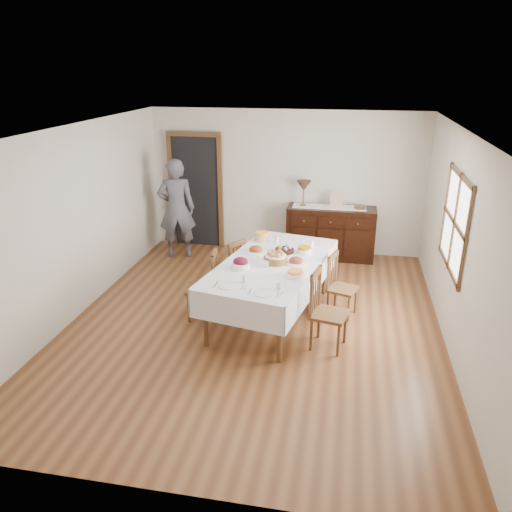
% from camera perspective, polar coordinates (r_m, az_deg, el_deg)
% --- Properties ---
extents(ground, '(6.00, 6.00, 0.00)m').
position_cam_1_polar(ground, '(6.94, -0.15, -7.63)').
color(ground, brown).
extents(room_shell, '(5.02, 6.02, 2.65)m').
position_cam_1_polar(room_shell, '(6.74, -0.71, 6.54)').
color(room_shell, silver).
rests_on(room_shell, ground).
extents(dining_table, '(1.70, 2.63, 0.84)m').
position_cam_1_polar(dining_table, '(6.79, 1.82, -1.43)').
color(dining_table, white).
rests_on(dining_table, ground).
extents(chair_left_near, '(0.46, 0.46, 0.99)m').
position_cam_1_polar(chair_left_near, '(6.91, -5.79, -3.25)').
color(chair_left_near, brown).
rests_on(chair_left_near, ground).
extents(chair_left_far, '(0.52, 0.52, 0.90)m').
position_cam_1_polar(chair_left_far, '(7.58, -2.77, -1.25)').
color(chair_left_far, brown).
rests_on(chair_left_far, ground).
extents(chair_right_near, '(0.50, 0.50, 1.02)m').
position_cam_1_polar(chair_right_near, '(6.23, 7.93, -6.06)').
color(chair_right_near, brown).
rests_on(chair_right_near, ground).
extents(chair_right_far, '(0.47, 0.47, 0.90)m').
position_cam_1_polar(chair_right_far, '(7.07, 9.54, -3.27)').
color(chair_right_far, brown).
rests_on(chair_right_far, ground).
extents(sideboard, '(1.57, 0.57, 0.94)m').
position_cam_1_polar(sideboard, '(9.16, 8.51, 2.66)').
color(sideboard, black).
rests_on(sideboard, ground).
extents(person, '(0.70, 0.56, 1.93)m').
position_cam_1_polar(person, '(9.08, -9.09, 5.72)').
color(person, '#50505C').
rests_on(person, ground).
extents(bread_basket, '(0.32, 0.32, 0.17)m').
position_cam_1_polar(bread_basket, '(6.70, 2.25, -0.22)').
color(bread_basket, brown).
rests_on(bread_basket, dining_table).
extents(egg_basket, '(0.27, 0.27, 0.11)m').
position_cam_1_polar(egg_basket, '(7.09, 3.28, 0.69)').
color(egg_basket, black).
rests_on(egg_basket, dining_table).
extents(ham_platter_a, '(0.31, 0.31, 0.11)m').
position_cam_1_polar(ham_platter_a, '(7.09, -0.04, 0.68)').
color(ham_platter_a, white).
rests_on(ham_platter_a, dining_table).
extents(ham_platter_b, '(0.31, 0.31, 0.11)m').
position_cam_1_polar(ham_platter_b, '(6.71, 4.61, -0.60)').
color(ham_platter_b, white).
rests_on(ham_platter_b, dining_table).
extents(beet_bowl, '(0.24, 0.24, 0.15)m').
position_cam_1_polar(beet_bowl, '(6.52, -1.77, -0.87)').
color(beet_bowl, white).
rests_on(beet_bowl, dining_table).
extents(carrot_bowl, '(0.21, 0.21, 0.09)m').
position_cam_1_polar(carrot_bowl, '(7.08, 5.56, 0.69)').
color(carrot_bowl, white).
rests_on(carrot_bowl, dining_table).
extents(pineapple_bowl, '(0.21, 0.21, 0.14)m').
position_cam_1_polar(pineapple_bowl, '(7.53, 0.66, 2.22)').
color(pineapple_bowl, '#D1AA92').
rests_on(pineapple_bowl, dining_table).
extents(casserole_dish, '(0.24, 0.24, 0.08)m').
position_cam_1_polar(casserole_dish, '(6.30, 4.56, -2.03)').
color(casserole_dish, white).
rests_on(casserole_dish, dining_table).
extents(butter_dish, '(0.16, 0.12, 0.07)m').
position_cam_1_polar(butter_dish, '(6.59, 0.90, -0.89)').
color(butter_dish, white).
rests_on(butter_dish, dining_table).
extents(setting_left, '(0.44, 0.31, 0.10)m').
position_cam_1_polar(setting_left, '(6.06, -2.51, -3.12)').
color(setting_left, white).
rests_on(setting_left, dining_table).
extents(setting_right, '(0.44, 0.31, 0.10)m').
position_cam_1_polar(setting_right, '(5.87, 1.49, -3.92)').
color(setting_right, white).
rests_on(setting_right, dining_table).
extents(glass_far_a, '(0.06, 0.06, 0.11)m').
position_cam_1_polar(glass_far_a, '(7.43, 2.37, 1.84)').
color(glass_far_a, white).
rests_on(glass_far_a, dining_table).
extents(glass_far_b, '(0.07, 0.07, 0.10)m').
position_cam_1_polar(glass_far_b, '(7.32, 6.36, 1.41)').
color(glass_far_b, white).
rests_on(glass_far_b, dining_table).
extents(runner, '(1.30, 0.35, 0.01)m').
position_cam_1_polar(runner, '(9.05, 8.37, 5.58)').
color(runner, white).
rests_on(runner, sideboard).
extents(table_lamp, '(0.26, 0.26, 0.46)m').
position_cam_1_polar(table_lamp, '(8.98, 5.47, 7.90)').
color(table_lamp, brown).
rests_on(table_lamp, sideboard).
extents(picture_frame, '(0.22, 0.08, 0.28)m').
position_cam_1_polar(picture_frame, '(8.91, 9.19, 6.19)').
color(picture_frame, tan).
rests_on(picture_frame, sideboard).
extents(deco_bowl, '(0.20, 0.20, 0.06)m').
position_cam_1_polar(deco_bowl, '(9.01, 11.79, 5.47)').
color(deco_bowl, brown).
rests_on(deco_bowl, sideboard).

